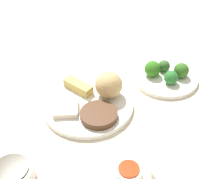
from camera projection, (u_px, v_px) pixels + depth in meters
tabletop at (81, 122)px, 0.82m from camera, size 2.20×2.20×0.02m
main_plate at (88, 105)px, 0.84m from camera, size 0.26×0.26×0.02m
rice_scoop at (109, 85)px, 0.84m from camera, size 0.08×0.08×0.08m
spring_roll at (78, 86)px, 0.88m from camera, size 0.09×0.09×0.03m
crab_rangoon_wonton at (66, 108)px, 0.81m from camera, size 0.07×0.07×0.02m
stir_fry_heap at (99, 115)px, 0.79m from camera, size 0.10×0.10×0.02m
broccoli_plate at (165, 77)px, 0.95m from camera, size 0.21×0.21×0.01m
broccoli_floret_0 at (164, 66)px, 0.95m from camera, size 0.04×0.04×0.04m
broccoli_floret_1 at (171, 78)px, 0.90m from camera, size 0.04×0.04×0.04m
broccoli_floret_2 at (181, 70)px, 0.92m from camera, size 0.05×0.05×0.05m
broccoli_floret_3 at (153, 69)px, 0.93m from camera, size 0.05×0.05×0.05m
soy_sauce_bowl at (12, 174)px, 0.65m from camera, size 0.10×0.10×0.04m
soy_sauce_bowl_liquid at (10, 168)px, 0.64m from camera, size 0.08×0.08×0.00m
sauce_ramekin_sweet_and_sour at (129, 172)px, 0.66m from camera, size 0.06×0.06×0.02m
sauce_ramekin_sweet_and_sour_liquid at (129, 169)px, 0.65m from camera, size 0.05×0.05×0.00m
teacup at (166, 178)px, 0.63m from camera, size 0.06×0.06×0.06m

